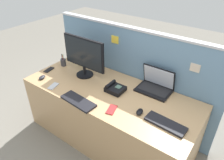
{
  "coord_description": "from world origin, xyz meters",
  "views": [
    {
      "loc": [
        1.15,
        -1.53,
        2.05
      ],
      "look_at": [
        0.0,
        0.05,
        0.82
      ],
      "focal_mm": 33.77,
      "sensor_mm": 36.0,
      "label": 1
    }
  ],
  "objects": [
    {
      "name": "keyboard_main",
      "position": [
        -0.14,
        -0.35,
        0.71
      ],
      "size": [
        0.41,
        0.18,
        0.02
      ],
      "primitive_type": "cube",
      "rotation": [
        0.0,
        0.0,
        -0.08
      ],
      "color": "black",
      "rests_on": "desk"
    },
    {
      "name": "laptop",
      "position": [
        0.4,
        0.33,
        0.77
      ],
      "size": [
        0.37,
        0.26,
        0.26
      ],
      "color": "black",
      "rests_on": "desk"
    },
    {
      "name": "cell_phone_red_case",
      "position": [
        0.21,
        -0.24,
        0.71
      ],
      "size": [
        0.11,
        0.16,
        0.01
      ],
      "primitive_type": "cube",
      "rotation": [
        0.0,
        0.0,
        0.26
      ],
      "color": "#B22323",
      "rests_on": "desk"
    },
    {
      "name": "pen_cup",
      "position": [
        -0.86,
        0.12,
        0.75
      ],
      "size": [
        0.07,
        0.07,
        0.17
      ],
      "color": "#333338",
      "rests_on": "desk"
    },
    {
      "name": "keyboard_spare",
      "position": [
        0.72,
        -0.12,
        0.71
      ],
      "size": [
        0.38,
        0.16,
        0.02
      ],
      "primitive_type": "cube",
      "rotation": [
        0.0,
        0.0,
        -0.06
      ],
      "color": "black",
      "rests_on": "desk"
    },
    {
      "name": "computer_mouse_right_hand",
      "position": [
        0.46,
        -0.12,
        0.72
      ],
      "size": [
        0.08,
        0.11,
        0.03
      ],
      "primitive_type": "ellipsoid",
      "rotation": [
        0.0,
        0.0,
        0.2
      ],
      "color": "black",
      "rests_on": "desk"
    },
    {
      "name": "desk",
      "position": [
        0.0,
        0.0,
        0.35
      ],
      "size": [
        2.0,
        0.83,
        0.7
      ],
      "primitive_type": "cube",
      "color": "tan",
      "rests_on": "ground_plane"
    },
    {
      "name": "cubicle_divider",
      "position": [
        0.0,
        0.45,
        0.66
      ],
      "size": [
        2.21,
        0.07,
        1.31
      ],
      "color": "#6084A3",
      "rests_on": "ground_plane"
    },
    {
      "name": "computer_mouse_left_hand",
      "position": [
        -0.82,
        -0.27,
        0.72
      ],
      "size": [
        0.09,
        0.11,
        0.03
      ],
      "primitive_type": "ellipsoid",
      "rotation": [
        0.0,
        0.0,
        0.33
      ],
      "color": "#232328",
      "rests_on": "desk"
    },
    {
      "name": "ground_plane",
      "position": [
        0.0,
        0.0,
        0.0
      ],
      "size": [
        10.0,
        10.0,
        0.0
      ],
      "primitive_type": "plane",
      "color": "slate"
    },
    {
      "name": "cell_phone_black_slab",
      "position": [
        -0.92,
        -0.08,
        0.71
      ],
      "size": [
        0.09,
        0.15,
        0.01
      ],
      "primitive_type": "cube",
      "rotation": [
        0.0,
        0.0,
        0.19
      ],
      "color": "black",
      "rests_on": "desk"
    },
    {
      "name": "cell_phone_silver_slab",
      "position": [
        -0.58,
        -0.31,
        0.71
      ],
      "size": [
        0.1,
        0.15,
        0.01
      ],
      "primitive_type": "cube",
      "rotation": [
        0.0,
        0.0,
        0.25
      ],
      "color": "#B7BAC1",
      "rests_on": "desk"
    },
    {
      "name": "desktop_monitor",
      "position": [
        -0.46,
        0.11,
        0.97
      ],
      "size": [
        0.59,
        0.21,
        0.49
      ],
      "color": "black",
      "rests_on": "desk"
    },
    {
      "name": "coffee_mug",
      "position": [
        -0.77,
        0.33,
        0.75
      ],
      "size": [
        0.13,
        0.09,
        0.1
      ],
      "color": "#238438",
      "rests_on": "desk"
    },
    {
      "name": "desk_phone",
      "position": [
        0.05,
        0.04,
        0.73
      ],
      "size": [
        0.19,
        0.18,
        0.09
      ],
      "color": "black",
      "rests_on": "desk"
    }
  ]
}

